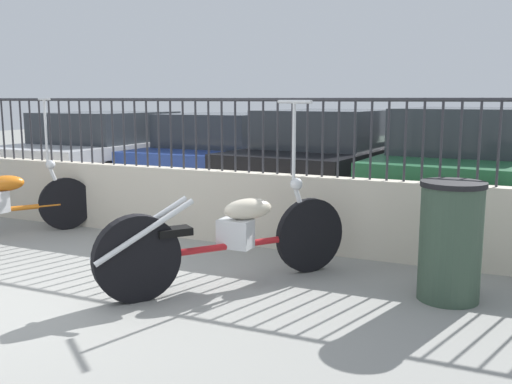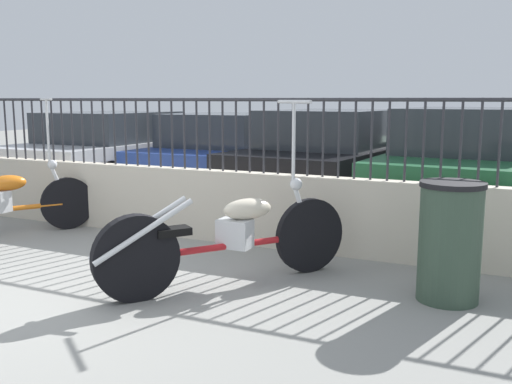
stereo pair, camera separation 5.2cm
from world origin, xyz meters
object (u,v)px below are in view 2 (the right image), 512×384
car_blue (230,152)px  trash_bin (450,242)px  motorcycle_red (216,239)px  car_green (470,164)px  car_silver (117,149)px  car_black (336,157)px

car_blue → trash_bin: bearing=-134.8°
motorcycle_red → car_blue: 5.09m
motorcycle_red → trash_bin: size_ratio=2.03×
motorcycle_red → car_green: size_ratio=0.41×
trash_bin → car_silver: size_ratio=0.21×
car_blue → car_black: size_ratio=0.89×
car_silver → car_black: (3.99, 0.12, 0.03)m
motorcycle_red → trash_bin: bearing=-37.8°
car_silver → car_green: 5.91m
car_black → car_green: (1.93, -0.30, 0.02)m
trash_bin → car_black: size_ratio=0.21×
motorcycle_red → car_blue: size_ratio=0.48×
trash_bin → car_blue: (-4.04, 4.07, 0.19)m
car_blue → car_black: (1.97, -0.34, 0.04)m
car_black → trash_bin: bearing=-145.5°
trash_bin → car_silver: (-6.06, 3.60, 0.20)m
car_silver → car_black: bearing=-87.9°
car_blue → car_black: car_black is taller
car_green → car_silver: bearing=91.7°
car_blue → car_green: bearing=-98.9°
trash_bin → car_black: bearing=119.1°
car_blue → car_green: size_ratio=0.85×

